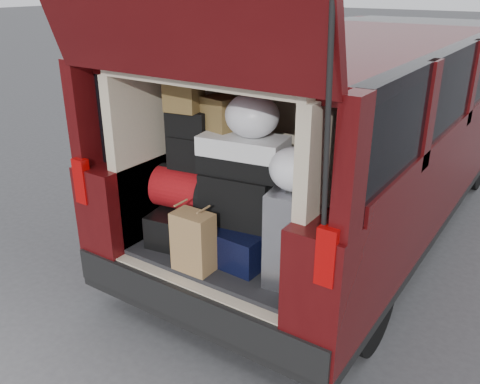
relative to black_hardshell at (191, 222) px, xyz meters
The scene contains 15 objects.
ground 0.77m from the black_hardshell, 22.19° to the right, with size 80.00×80.00×0.00m, color #3B3B3D.
minivan 1.76m from the black_hardshell, 77.78° to the left, with size 1.90×5.35×2.77m.
load_floor 0.55m from the black_hardshell, 18.62° to the left, with size 1.24×1.05×0.55m, color black.
black_hardshell is the anchor object (origin of this frame).
navy_hardshell 0.45m from the black_hardshell, ahead, with size 0.43×0.53×0.23m, color black.
silver_roller 0.86m from the black_hardshell, ahead, with size 0.24×0.39×0.58m, color silver.
kraft_bag 0.44m from the black_hardshell, 48.51° to the right, with size 0.25×0.16×0.38m, color olive.
red_duffel 0.25m from the black_hardshell, 107.85° to the right, with size 0.43×0.28×0.28m, color #9D0E11.
black_soft_case 0.49m from the black_hardshell, ahead, with size 0.45×0.27×0.33m, color black.
backpack 0.59m from the black_hardshell, 90.37° to the left, with size 0.28×0.17×0.39m, color black.
twotone_duffel 0.70m from the black_hardshell, ahead, with size 0.53×0.27×0.24m, color silver.
grocery_sack_lower 0.88m from the black_hardshell, 149.46° to the right, with size 0.21×0.17×0.19m, color brown.
grocery_sack_upper 0.82m from the black_hardshell, 21.68° to the left, with size 0.21×0.17×0.21m, color brown.
plastic_bag_center 0.94m from the black_hardshell, ahead, with size 0.33×0.31×0.26m, color white.
plastic_bag_right 1.03m from the black_hardshell, ahead, with size 0.28×0.27×0.25m, color white.
Camera 1 is at (1.68, -2.28, 2.22)m, focal length 38.00 mm.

